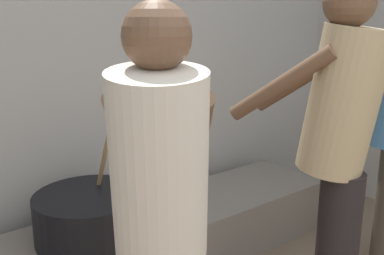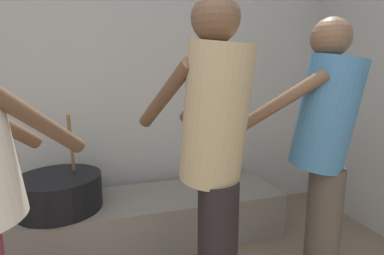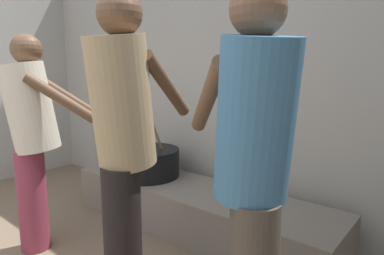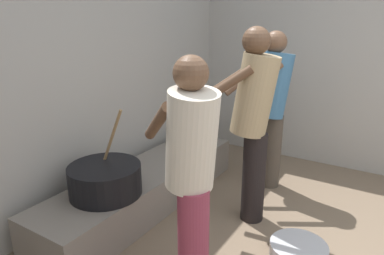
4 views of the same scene
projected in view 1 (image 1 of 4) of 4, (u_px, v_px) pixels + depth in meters
The scene contains 5 objects.
block_enclosure_rear at pixel (76, 62), 2.57m from camera, with size 4.94×0.20×2.48m, color #ADA8A0.
hearth_ledge at pixel (170, 236), 2.62m from camera, with size 2.34×0.60×0.36m, color slate.
cooking_pot_main at pixel (91, 215), 2.21m from camera, with size 0.58×0.58×0.70m.
cook_in_cream_shirt at pixel (160, 217), 1.32m from camera, with size 0.64×0.71×1.54m.
cook_in_tan_shirt at pixel (339, 139), 1.90m from camera, with size 0.51×0.75×1.67m.
Camera 1 is at (-1.03, 0.20, 1.47)m, focal length 39.27 mm.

